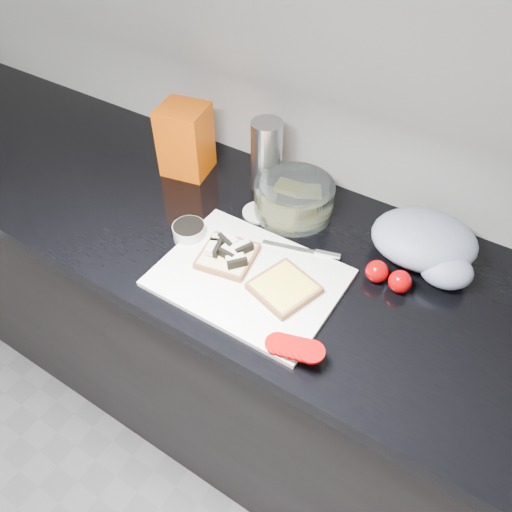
# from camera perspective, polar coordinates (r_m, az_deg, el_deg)

# --- Properties ---
(base_cabinet) EXTENTS (3.50, 0.60, 0.86)m
(base_cabinet) POSITION_cam_1_polar(r_m,az_deg,el_deg) (1.55, 3.44, -12.22)
(base_cabinet) COLOR black
(base_cabinet) RESTS_ON ground
(countertop) EXTENTS (3.50, 0.64, 0.04)m
(countertop) POSITION_cam_1_polar(r_m,az_deg,el_deg) (1.20, 4.36, -0.55)
(countertop) COLOR black
(countertop) RESTS_ON base_cabinet
(cutting_board) EXTENTS (0.40, 0.30, 0.01)m
(cutting_board) POSITION_cam_1_polar(r_m,az_deg,el_deg) (1.12, -0.83, -2.50)
(cutting_board) COLOR white
(cutting_board) RESTS_ON countertop
(bread_left) EXTENTS (0.15, 0.15, 0.04)m
(bread_left) POSITION_cam_1_polar(r_m,az_deg,el_deg) (1.15, -3.25, 0.21)
(bread_left) COLOR beige
(bread_left) RESTS_ON cutting_board
(bread_right) EXTENTS (0.16, 0.16, 0.02)m
(bread_right) POSITION_cam_1_polar(r_m,az_deg,el_deg) (1.09, 3.23, -3.68)
(bread_right) COLOR beige
(bread_right) RESTS_ON cutting_board
(tomato_slices) EXTENTS (0.14, 0.07, 0.03)m
(tomato_slices) POSITION_cam_1_polar(r_m,az_deg,el_deg) (0.99, 4.40, -10.40)
(tomato_slices) COLOR #A80305
(tomato_slices) RESTS_ON cutting_board
(knife) EXTENTS (0.18, 0.06, 0.01)m
(knife) POSITION_cam_1_polar(r_m,az_deg,el_deg) (1.18, 6.27, 0.55)
(knife) COLOR silver
(knife) RESTS_ON cutting_board
(seed_tub) EXTENTS (0.08, 0.08, 0.04)m
(seed_tub) POSITION_cam_1_polar(r_m,az_deg,el_deg) (1.22, -7.65, 2.84)
(seed_tub) COLOR #AEB4B4
(seed_tub) RESTS_ON countertop
(tub_lid) EXTENTS (0.10, 0.10, 0.01)m
(tub_lid) POSITION_cam_1_polar(r_m,az_deg,el_deg) (1.29, 0.41, 5.01)
(tub_lid) COLOR silver
(tub_lid) RESTS_ON countertop
(glass_bowl) EXTENTS (0.20, 0.20, 0.08)m
(glass_bowl) POSITION_cam_1_polar(r_m,az_deg,el_deg) (1.28, 4.33, 6.59)
(glass_bowl) COLOR silver
(glass_bowl) RESTS_ON countertop
(bread_bag) EXTENTS (0.14, 0.14, 0.19)m
(bread_bag) POSITION_cam_1_polar(r_m,az_deg,el_deg) (1.41, -8.06, 13.01)
(bread_bag) COLOR #D44603
(bread_bag) RESTS_ON countertop
(steel_canister) EXTENTS (0.08, 0.08, 0.20)m
(steel_canister) POSITION_cam_1_polar(r_m,az_deg,el_deg) (1.33, 1.20, 11.34)
(steel_canister) COLOR #A8A8AC
(steel_canister) RESTS_ON countertop
(grocery_bag) EXTENTS (0.28, 0.25, 0.11)m
(grocery_bag) POSITION_cam_1_polar(r_m,az_deg,el_deg) (1.20, 18.95, 1.33)
(grocery_bag) COLOR #95A0B7
(grocery_bag) RESTS_ON countertop
(whole_tomatoes) EXTENTS (0.11, 0.05, 0.05)m
(whole_tomatoes) POSITION_cam_1_polar(r_m,az_deg,el_deg) (1.14, 14.88, -2.27)
(whole_tomatoes) COLOR #A80305
(whole_tomatoes) RESTS_ON countertop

